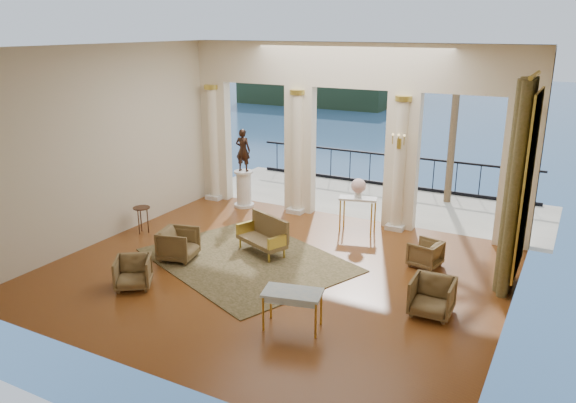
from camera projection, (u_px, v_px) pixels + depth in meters
The scene contains 23 objects.
floor at pixel (276, 272), 11.63m from camera, with size 9.00×9.00×0.00m, color #52250F.
room_walls at pixel (243, 145), 9.83m from camera, with size 9.00×9.00×9.00m.
arcade at pixel (349, 121), 14.08m from camera, with size 9.00×0.56×4.50m.
terrace at pixel (372, 201), 16.53m from camera, with size 10.00×3.60×0.10m, color #AAA38E.
balustrade at pixel (390, 174), 17.74m from camera, with size 9.00×0.06×1.03m.
palm_tree at pixel (460, 56), 15.06m from camera, with size 2.00×2.00×4.50m.
headland at pixel (330, 80), 84.94m from camera, with size 22.00×18.00×6.00m, color black.
sea at pixel (534, 126), 63.91m from camera, with size 160.00×160.00×0.00m, color #264F88.
curtain at pixel (516, 187), 10.36m from camera, with size 0.33×1.40×4.09m.
window_frame at pixel (528, 184), 10.25m from camera, with size 0.04×1.60×3.40m, color gold.
wall_sconce at pixel (399, 143), 13.29m from camera, with size 0.30×0.11×0.33m.
rug at pixel (247, 260), 12.19m from camera, with size 4.18×3.25×0.02m, color #313518.
armchair_a at pixel (133, 271), 10.84m from camera, with size 0.66×0.62×0.68m, color #3F2D19.
armchair_b at pixel (432, 295), 9.81m from camera, with size 0.72×0.67×0.74m, color #3F2D19.
armchair_c at pixel (425, 252), 11.81m from camera, with size 0.60×0.56×0.62m, color #3F2D19.
armchair_d at pixel (178, 243), 12.15m from camera, with size 0.73×0.69×0.76m, color #3F2D19.
settee at pixel (265, 235), 12.51m from camera, with size 1.38×0.99×0.84m.
game_table at pixel (293, 295), 9.30m from camera, with size 1.07×0.75×0.67m.
pedestal at pixel (244, 189), 15.71m from camera, with size 0.56×0.56×1.03m.
statue at pixel (243, 150), 15.38m from camera, with size 0.43×0.28×1.17m, color black.
console_table at pixel (358, 203), 13.71m from camera, with size 0.98×0.58×0.87m.
urn at pixel (358, 187), 13.59m from camera, with size 0.36×0.36×0.48m.
side_table at pixel (142, 211), 13.65m from camera, with size 0.41×0.41×0.66m.
Camera 1 is at (5.26, -9.28, 4.86)m, focal length 35.00 mm.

